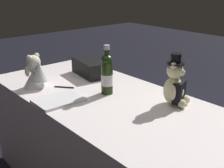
% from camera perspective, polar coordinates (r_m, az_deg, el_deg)
% --- Properties ---
extents(reception_table, '(1.87, 0.81, 0.72)m').
position_cam_1_polar(reception_table, '(1.96, -0.00, -12.70)').
color(reception_table, white).
rests_on(reception_table, ground_plane).
extents(teddy_bear_groom, '(0.16, 0.16, 0.30)m').
position_cam_1_polar(teddy_bear_groom, '(1.72, 12.27, -0.30)').
color(teddy_bear_groom, beige).
rests_on(teddy_bear_groom, reception_table).
extents(teddy_bear_bride, '(0.20, 0.17, 0.23)m').
position_cam_1_polar(teddy_bear_bride, '(2.03, -14.65, 2.14)').
color(teddy_bear_bride, white).
rests_on(teddy_bear_bride, reception_table).
extents(champagne_bottle, '(0.08, 0.08, 0.32)m').
position_cam_1_polar(champagne_bottle, '(1.84, -0.99, 2.05)').
color(champagne_bottle, '#1E3111').
rests_on(champagne_bottle, reception_table).
extents(signing_pen, '(0.12, 0.10, 0.01)m').
position_cam_1_polar(signing_pen, '(2.01, -9.44, -0.59)').
color(signing_pen, black).
rests_on(signing_pen, reception_table).
extents(gift_case_black, '(0.34, 0.22, 0.12)m').
position_cam_1_polar(gift_case_black, '(2.24, -4.15, 3.23)').
color(gift_case_black, black).
rests_on(gift_case_black, reception_table).
extents(guestbook, '(0.20, 0.28, 0.02)m').
position_cam_1_polar(guestbook, '(1.79, -10.37, -3.12)').
color(guestbook, white).
rests_on(guestbook, reception_table).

